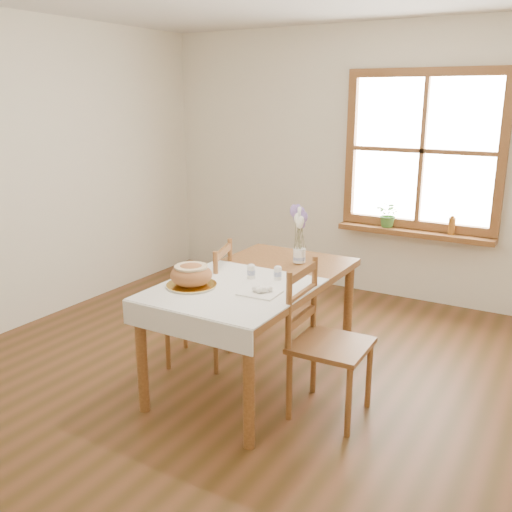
{
  "coord_description": "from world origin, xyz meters",
  "views": [
    {
      "loc": [
        1.87,
        -2.87,
        1.94
      ],
      "look_at": [
        0.0,
        0.3,
        0.9
      ],
      "focal_mm": 40.0,
      "sensor_mm": 36.0,
      "label": 1
    }
  ],
  "objects": [
    {
      "name": "bread_loaf",
      "position": [
        -0.24,
        -0.1,
        0.85
      ],
      "size": [
        0.27,
        0.27,
        0.15
      ],
      "primitive_type": "ellipsoid",
      "color": "#A8663B",
      "rests_on": "bread_plate"
    },
    {
      "name": "room_walls",
      "position": [
        0.0,
        0.0,
        1.71
      ],
      "size": [
        4.6,
        5.1,
        2.65
      ],
      "color": "silver",
      "rests_on": "ground"
    },
    {
      "name": "chair_left",
      "position": [
        -0.51,
        0.32,
        0.46
      ],
      "size": [
        0.56,
        0.54,
        0.92
      ],
      "primitive_type": null,
      "rotation": [
        0.0,
        0.0,
        -1.27
      ],
      "color": "brown",
      "rests_on": "ground"
    },
    {
      "name": "salt_shaker",
      "position": [
        0.0,
        0.24,
        0.81
      ],
      "size": [
        0.06,
        0.06,
        0.1
      ],
      "primitive_type": "cylinder",
      "rotation": [
        0.0,
        0.0,
        -0.05
      ],
      "color": "silver",
      "rests_on": "table_linen"
    },
    {
      "name": "ground",
      "position": [
        0.0,
        0.0,
        0.0
      ],
      "size": [
        5.0,
        5.0,
        0.0
      ],
      "primitive_type": "plane",
      "color": "brown",
      "rests_on": "ground"
    },
    {
      "name": "dining_table",
      "position": [
        0.0,
        0.3,
        0.66
      ],
      "size": [
        0.9,
        1.6,
        0.75
      ],
      "color": "brown",
      "rests_on": "ground"
    },
    {
      "name": "table_linen",
      "position": [
        0.0,
        -0.0,
        0.76
      ],
      "size": [
        0.91,
        0.99,
        0.01
      ],
      "primitive_type": "cube",
      "color": "silver",
      "rests_on": "dining_table"
    },
    {
      "name": "lavender_bouquet",
      "position": [
        0.1,
        0.75,
        1.0
      ],
      "size": [
        0.16,
        0.16,
        0.3
      ],
      "primitive_type": null,
      "color": "#775CA3",
      "rests_on": "flower_vase"
    },
    {
      "name": "window_sill",
      "position": [
        0.5,
        2.4,
        0.69
      ],
      "size": [
        1.46,
        0.2,
        0.05
      ],
      "color": "brown",
      "rests_on": "ground"
    },
    {
      "name": "window",
      "position": [
        0.5,
        2.47,
        1.45
      ],
      "size": [
        1.46,
        0.08,
        1.46
      ],
      "color": "brown",
      "rests_on": "ground"
    },
    {
      "name": "flower_vase",
      "position": [
        0.1,
        0.75,
        0.8
      ],
      "size": [
        0.09,
        0.09,
        0.1
      ],
      "primitive_type": "cylinder",
      "rotation": [
        0.0,
        0.0,
        -0.01
      ],
      "color": "silver",
      "rests_on": "dining_table"
    },
    {
      "name": "amber_bottle",
      "position": [
        0.83,
        2.4,
        0.8
      ],
      "size": [
        0.08,
        0.08,
        0.18
      ],
      "primitive_type": "cylinder",
      "rotation": [
        0.0,
        0.0,
        -0.38
      ],
      "color": "#95571B",
      "rests_on": "window_sill"
    },
    {
      "name": "bread_plate",
      "position": [
        -0.24,
        -0.1,
        0.77
      ],
      "size": [
        0.39,
        0.39,
        0.02
      ],
      "primitive_type": "cylinder",
      "rotation": [
        0.0,
        0.0,
        -0.28
      ],
      "color": "silver",
      "rests_on": "table_linen"
    },
    {
      "name": "egg_napkin",
      "position": [
        0.2,
        0.0,
        0.77
      ],
      "size": [
        0.25,
        0.21,
        0.01
      ],
      "primitive_type": "cube",
      "rotation": [
        0.0,
        0.0,
        0.05
      ],
      "color": "silver",
      "rests_on": "table_linen"
    },
    {
      "name": "potted_plant",
      "position": [
        0.24,
        2.4,
        0.81
      ],
      "size": [
        0.28,
        0.3,
        0.19
      ],
      "primitive_type": "imported",
      "rotation": [
        0.0,
        0.0,
        -0.28
      ],
      "color": "#447D32",
      "rests_on": "window_sill"
    },
    {
      "name": "chair_right",
      "position": [
        0.64,
        0.13,
        0.48
      ],
      "size": [
        0.48,
        0.46,
        0.96
      ],
      "primitive_type": null,
      "rotation": [
        0.0,
        0.0,
        1.6
      ],
      "color": "brown",
      "rests_on": "ground"
    },
    {
      "name": "pepper_shaker",
      "position": [
        0.17,
        0.3,
        0.81
      ],
      "size": [
        0.06,
        0.06,
        0.1
      ],
      "primitive_type": "cylinder",
      "rotation": [
        0.0,
        0.0,
        -0.22
      ],
      "color": "silver",
      "rests_on": "table_linen"
    },
    {
      "name": "eggs",
      "position": [
        0.2,
        0.0,
        0.79
      ],
      "size": [
        0.19,
        0.17,
        0.04
      ],
      "primitive_type": null,
      "rotation": [
        0.0,
        0.0,
        0.05
      ],
      "color": "white",
      "rests_on": "egg_napkin"
    }
  ]
}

